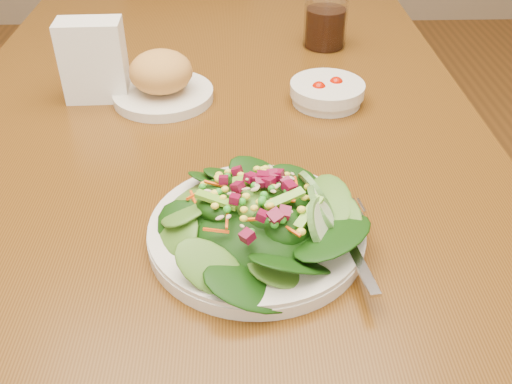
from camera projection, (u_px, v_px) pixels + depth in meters
ground_plane at (226, 375)px, 1.42m from camera, size 5.00×5.00×0.00m
dining_table at (215, 157)px, 1.04m from camera, size 0.90×1.40×0.75m
chair_far at (183, 37)px, 1.98m from camera, size 0.52×0.52×0.90m
salad_plate at (264, 221)px, 0.69m from camera, size 0.27×0.27×0.08m
bread_plate at (162, 81)px, 0.98m from camera, size 0.17×0.17×0.09m
tomato_bowl at (327, 92)px, 0.98m from camera, size 0.13×0.13×0.04m
drinking_glass at (326, 14)px, 1.16m from camera, size 0.09×0.09×0.16m
napkin_holder at (93, 58)px, 0.96m from camera, size 0.11×0.06×0.14m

